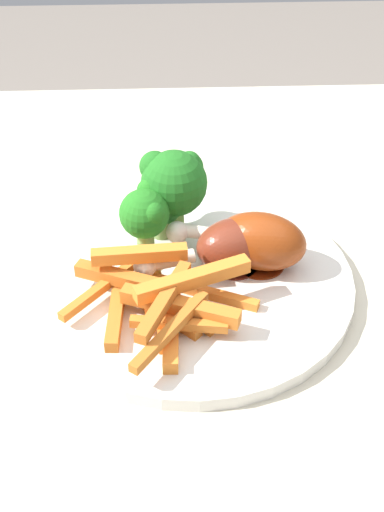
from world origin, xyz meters
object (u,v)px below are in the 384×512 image
object	(u,v)px
broccoli_floret_middle	(173,181)
chicken_drumstick_near	(229,246)
dinner_plate	(192,280)
chicken_drumstick_far	(256,241)
broccoli_floret_front	(145,210)
broccoli_floret_back	(161,201)
carrot_fries_pile	(160,297)
dining_table	(261,350)

from	to	relation	value
broccoli_floret_middle	chicken_drumstick_near	distance (m)	0.08
dinner_plate	chicken_drumstick_far	world-z (taller)	chicken_drumstick_far
chicken_drumstick_near	broccoli_floret_front	bearing A→B (deg)	159.28
broccoli_floret_back	chicken_drumstick_near	bearing A→B (deg)	-41.54
broccoli_floret_front	chicken_drumstick_near	xyz separation A→B (m)	(0.07, -0.03, -0.02)
dinner_plate	broccoli_floret_middle	world-z (taller)	broccoli_floret_middle
dinner_plate	broccoli_floret_front	size ratio (longest dim) A/B	4.27
broccoli_floret_back	chicken_drumstick_far	size ratio (longest dim) A/B	0.45
broccoli_floret_back	chicken_drumstick_near	distance (m)	0.08
chicken_drumstick_near	chicken_drumstick_far	distance (m)	0.02
broccoli_floret_middle	chicken_drumstick_far	size ratio (longest dim) A/B	0.66
carrot_fries_pile	chicken_drumstick_near	xyz separation A→B (m)	(0.06, 0.05, 0.01)
chicken_drumstick_far	broccoli_floret_middle	bearing A→B (deg)	142.56
broccoli_floret_front	broccoli_floret_back	world-z (taller)	broccoli_floret_front
dinner_plate	broccoli_floret_back	world-z (taller)	broccoli_floret_back
dinner_plate	chicken_drumstick_near	size ratio (longest dim) A/B	2.19
broccoli_floret_middle	chicken_drumstick_near	world-z (taller)	broccoli_floret_middle
carrot_fries_pile	dining_table	bearing A→B (deg)	37.42
broccoli_floret_middle	chicken_drumstick_near	bearing A→B (deg)	-51.05
broccoli_floret_middle	carrot_fries_pile	world-z (taller)	broccoli_floret_middle
dinner_plate	carrot_fries_pile	world-z (taller)	carrot_fries_pile
broccoli_floret_middle	broccoli_floret_back	xyz separation A→B (m)	(-0.01, -0.01, -0.02)
dinner_plate	chicken_drumstick_near	xyz separation A→B (m)	(0.03, 0.01, 0.03)
dinner_plate	chicken_drumstick_far	xyz separation A→B (m)	(0.05, 0.01, 0.03)
dinner_plate	broccoli_floret_front	xyz separation A→B (m)	(-0.04, 0.04, 0.05)
broccoli_floret_front	chicken_drumstick_near	bearing A→B (deg)	-20.72
broccoli_floret_front	dining_table	bearing A→B (deg)	-2.78
broccoli_floret_middle	broccoli_floret_front	bearing A→B (deg)	-130.05
broccoli_floret_middle	chicken_drumstick_far	world-z (taller)	broccoli_floret_middle
broccoli_floret_back	broccoli_floret_front	bearing A→B (deg)	-118.48
carrot_fries_pile	chicken_drumstick_near	size ratio (longest dim) A/B	1.27
dining_table	broccoli_floret_front	world-z (taller)	broccoli_floret_front
broccoli_floret_middle	chicken_drumstick_far	bearing A→B (deg)	-37.44
broccoli_floret_front	chicken_drumstick_far	distance (m)	0.10
broccoli_floret_middle	broccoli_floret_back	size ratio (longest dim) A/B	1.45
chicken_drumstick_near	chicken_drumstick_far	bearing A→B (deg)	7.50
carrot_fries_pile	chicken_drumstick_near	bearing A→B (deg)	42.81
broccoli_floret_middle	chicken_drumstick_near	size ratio (longest dim) A/B	0.65
carrot_fries_pile	broccoli_floret_back	bearing A→B (deg)	89.06
carrot_fries_pile	dinner_plate	bearing A→B (deg)	58.55
broccoli_floret_back	carrot_fries_pile	size ratio (longest dim) A/B	0.35
broccoli_floret_front	broccoli_floret_middle	distance (m)	0.04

